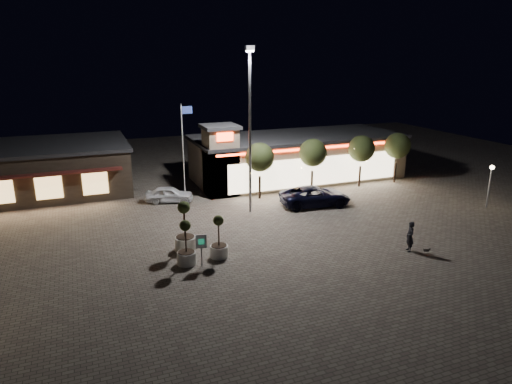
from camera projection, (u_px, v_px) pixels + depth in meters
name	position (u px, v px, depth m)	size (l,w,h in m)	color
ground	(266.00, 255.00, 27.77)	(90.00, 90.00, 0.00)	#675F53
retail_building	(293.00, 157.00, 44.58)	(20.40, 8.40, 6.10)	gray
restaurant_building	(32.00, 169.00, 40.03)	(16.40, 11.00, 4.30)	#382D23
floodlight_pole	(250.00, 122.00, 33.60)	(0.60, 0.40, 12.38)	gray
flagpole	(184.00, 144.00, 37.33)	(0.95, 0.10, 8.00)	white
lamp_post_east	(491.00, 178.00, 35.89)	(0.36, 0.36, 3.48)	gray
string_tree_a	(260.00, 157.00, 37.97)	(2.42, 2.42, 4.79)	#332319
string_tree_b	(313.00, 153.00, 39.73)	(2.42, 2.42, 4.79)	#332319
string_tree_c	(361.00, 149.00, 41.49)	(2.42, 2.42, 4.79)	#332319
string_tree_d	(397.00, 146.00, 42.90)	(2.42, 2.42, 4.79)	#332319
pickup_truck	(315.00, 196.00, 36.87)	(2.65, 5.74, 1.60)	black
white_sedan	(169.00, 194.00, 37.79)	(1.56, 3.89, 1.32)	white
pedestrian	(410.00, 237.00, 28.12)	(0.70, 0.46, 1.92)	black
dog	(427.00, 250.00, 28.03)	(0.45, 0.22, 0.24)	#59514C
planter_left	(186.00, 251.00, 26.42)	(1.11, 1.11, 2.72)	silver
planter_mid	(219.00, 244.00, 27.35)	(1.08, 1.08, 2.66)	silver
planter_right	(185.00, 235.00, 28.26)	(1.30, 1.30, 3.21)	silver
valet_sign	(201.00, 244.00, 26.07)	(0.63, 0.18, 1.91)	gray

